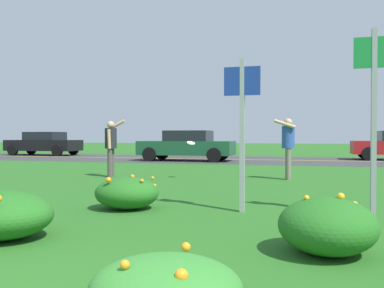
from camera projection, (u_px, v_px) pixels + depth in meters
ground_plane at (231, 180)px, 11.20m from camera, size 120.00×120.00×0.00m
highway_strip at (266, 160)px, 20.72m from camera, size 120.00×7.45×0.01m
highway_center_stripe at (266, 160)px, 20.72m from camera, size 120.00×0.16×0.00m
daylily_clump_front_right at (327, 226)px, 4.16m from camera, size 0.97×1.04×0.61m
daylily_clump_mid_center at (166, 287)px, 2.73m from camera, size 1.01×0.97×0.40m
daylily_clump_front_left at (127, 193)px, 6.74m from camera, size 1.04×0.95×0.55m
sign_post_near_path at (242, 119)px, 6.46m from camera, size 0.56×0.10×2.37m
sign_post_by_roadside at (374, 104)px, 5.97m from camera, size 0.56×0.10×2.72m
person_thrower_dark_shirt at (111, 143)px, 12.09m from camera, size 0.53×0.53×1.67m
person_catcher_blue_shirt at (288, 143)px, 11.33m from camera, size 0.57×0.53×1.66m
frisbee_white at (191, 143)px, 11.53m from camera, size 0.24×0.23×0.13m
car_dark_green_center_right at (187, 145)px, 20.06m from camera, size 4.50×2.00×1.45m
car_black_rightmost at (44, 143)px, 26.02m from camera, size 4.50×2.00×1.45m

